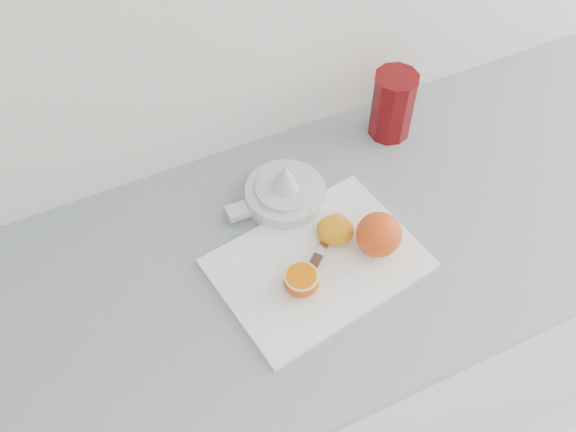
{
  "coord_description": "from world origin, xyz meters",
  "views": [
    {
      "loc": [
        -0.44,
        1.1,
        1.88
      ],
      "look_at": [
        -0.13,
        1.74,
        0.96
      ],
      "focal_mm": 40.0,
      "sensor_mm": 36.0,
      "label": 1
    }
  ],
  "objects": [
    {
      "name": "whole_orange",
      "position": [
        0.0,
        1.64,
        0.94
      ],
      "size": [
        0.08,
        0.08,
        0.08
      ],
      "color": "#DB4713",
      "rests_on": "cutting_board"
    },
    {
      "name": "citrus_juicer",
      "position": [
        -0.1,
        1.82,
        0.92
      ],
      "size": [
        0.2,
        0.16,
        0.11
      ],
      "color": "white",
      "rests_on": "counter"
    },
    {
      "name": "cutting_board",
      "position": [
        -0.11,
        1.66,
        0.9
      ],
      "size": [
        0.4,
        0.31,
        0.01
      ],
      "primitive_type": "cube",
      "rotation": [
        0.0,
        0.0,
        0.16
      ],
      "color": "white",
      "rests_on": "counter"
    },
    {
      "name": "squeezed_shell",
      "position": [
        -0.05,
        1.7,
        0.92
      ],
      "size": [
        0.07,
        0.07,
        0.03
      ],
      "color": "orange",
      "rests_on": "cutting_board"
    },
    {
      "name": "half_orange",
      "position": [
        -0.16,
        1.62,
        0.92
      ],
      "size": [
        0.06,
        0.06,
        0.04
      ],
      "color": "#DB4713",
      "rests_on": "cutting_board"
    },
    {
      "name": "paring_knife",
      "position": [
        -0.12,
        1.65,
        0.91
      ],
      "size": [
        0.15,
        0.14,
        0.01
      ],
      "color": "#4A3119",
      "rests_on": "cutting_board"
    },
    {
      "name": "counter",
      "position": [
        -0.02,
        1.7,
        0.45
      ],
      "size": [
        2.59,
        0.64,
        0.89
      ],
      "color": "white",
      "rests_on": "ground"
    },
    {
      "name": "red_tumbler",
      "position": [
        0.19,
        1.9,
        0.96
      ],
      "size": [
        0.09,
        0.09,
        0.15
      ],
      "color": "#67070A",
      "rests_on": "counter"
    }
  ]
}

